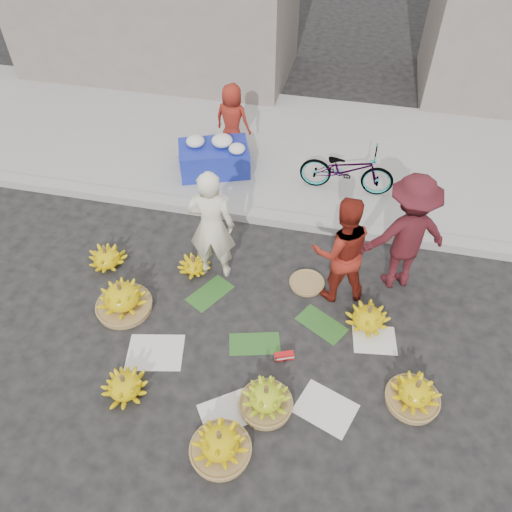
% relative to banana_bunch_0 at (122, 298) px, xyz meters
% --- Properties ---
extents(ground, '(80.00, 80.00, 0.00)m').
position_rel_banana_bunch_0_xyz_m(ground, '(1.96, 0.01, -0.22)').
color(ground, black).
rests_on(ground, ground).
extents(curb, '(40.00, 0.25, 0.15)m').
position_rel_banana_bunch_0_xyz_m(curb, '(1.96, 2.21, -0.14)').
color(curb, gray).
rests_on(curb, ground).
extents(sidewalk, '(40.00, 4.00, 0.12)m').
position_rel_banana_bunch_0_xyz_m(sidewalk, '(1.96, 4.31, -0.16)').
color(sidewalk, gray).
rests_on(sidewalk, ground).
extents(newspaper_scatter, '(3.20, 1.80, 0.00)m').
position_rel_banana_bunch_0_xyz_m(newspaper_scatter, '(1.96, -0.79, -0.21)').
color(newspaper_scatter, silver).
rests_on(newspaper_scatter, ground).
extents(banana_leaves, '(2.00, 1.00, 0.00)m').
position_rel_banana_bunch_0_xyz_m(banana_leaves, '(1.86, 0.21, -0.21)').
color(banana_leaves, '#21501A').
rests_on(banana_leaves, ground).
extents(banana_bunch_0, '(0.74, 0.74, 0.50)m').
position_rel_banana_bunch_0_xyz_m(banana_bunch_0, '(0.00, 0.00, 0.00)').
color(banana_bunch_0, olive).
rests_on(banana_bunch_0, ground).
extents(banana_bunch_1, '(0.59, 0.59, 0.34)m').
position_rel_banana_bunch_0_xyz_m(banana_bunch_1, '(0.53, -1.18, -0.07)').
color(banana_bunch_1, '#DCC00B').
rests_on(banana_bunch_1, ground).
extents(banana_bunch_2, '(0.65, 0.65, 0.45)m').
position_rel_banana_bunch_0_xyz_m(banana_bunch_2, '(1.81, -1.64, -0.02)').
color(banana_bunch_2, olive).
rests_on(banana_bunch_2, ground).
extents(banana_bunch_3, '(0.68, 0.68, 0.43)m').
position_rel_banana_bunch_0_xyz_m(banana_bunch_3, '(2.18, -1.01, -0.04)').
color(banana_bunch_3, olive).
rests_on(banana_bunch_3, ground).
extents(banana_bunch_4, '(0.61, 0.61, 0.43)m').
position_rel_banana_bunch_0_xyz_m(banana_bunch_4, '(3.83, -0.58, -0.04)').
color(banana_bunch_4, olive).
rests_on(banana_bunch_4, ground).
extents(banana_bunch_5, '(0.75, 0.75, 0.36)m').
position_rel_banana_bunch_0_xyz_m(banana_bunch_5, '(3.24, 0.44, -0.06)').
color(banana_bunch_5, '#DCC00B').
rests_on(banana_bunch_5, ground).
extents(banana_bunch_6, '(0.60, 0.60, 0.34)m').
position_rel_banana_bunch_0_xyz_m(banana_bunch_6, '(-0.58, 0.73, -0.07)').
color(banana_bunch_6, '#DCC00B').
rests_on(banana_bunch_6, ground).
extents(banana_bunch_7, '(0.46, 0.46, 0.28)m').
position_rel_banana_bunch_0_xyz_m(banana_bunch_7, '(0.71, 0.89, -0.10)').
color(banana_bunch_7, '#DCC00B').
rests_on(banana_bunch_7, ground).
extents(basket_spare, '(0.63, 0.63, 0.05)m').
position_rel_banana_bunch_0_xyz_m(basket_spare, '(2.36, 0.97, -0.19)').
color(basket_spare, olive).
rests_on(basket_spare, ground).
extents(incense_stack, '(0.25, 0.16, 0.10)m').
position_rel_banana_bunch_0_xyz_m(incense_stack, '(2.27, -0.32, -0.16)').
color(incense_stack, red).
rests_on(incense_stack, ground).
extents(vendor_cream, '(0.68, 0.49, 1.75)m').
position_rel_banana_bunch_0_xyz_m(vendor_cream, '(1.01, 0.95, 0.66)').
color(vendor_cream, '#EFE9C8').
rests_on(vendor_cream, ground).
extents(vendor_red, '(0.94, 0.82, 1.63)m').
position_rel_banana_bunch_0_xyz_m(vendor_red, '(2.76, 0.92, 0.60)').
color(vendor_red, maroon).
rests_on(vendor_red, ground).
extents(man_striped, '(1.32, 1.04, 1.79)m').
position_rel_banana_bunch_0_xyz_m(man_striped, '(3.57, 1.33, 0.68)').
color(man_striped, maroon).
rests_on(man_striped, ground).
extents(flower_table, '(1.38, 1.12, 0.69)m').
position_rel_banana_bunch_0_xyz_m(flower_table, '(0.37, 3.22, 0.19)').
color(flower_table, '#172298').
rests_on(flower_table, sidewalk).
extents(grey_bucket, '(0.28, 0.28, 0.32)m').
position_rel_banana_bunch_0_xyz_m(grey_bucket, '(-0.10, 3.07, 0.06)').
color(grey_bucket, gray).
rests_on(grey_bucket, sidewalk).
extents(flower_vendor, '(0.72, 0.54, 1.34)m').
position_rel_banana_bunch_0_xyz_m(flower_vendor, '(0.55, 3.83, 0.57)').
color(flower_vendor, maroon).
rests_on(flower_vendor, sidewalk).
extents(bicycle, '(0.56, 1.57, 0.82)m').
position_rel_banana_bunch_0_xyz_m(bicycle, '(2.67, 3.17, 0.31)').
color(bicycle, gray).
rests_on(bicycle, sidewalk).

